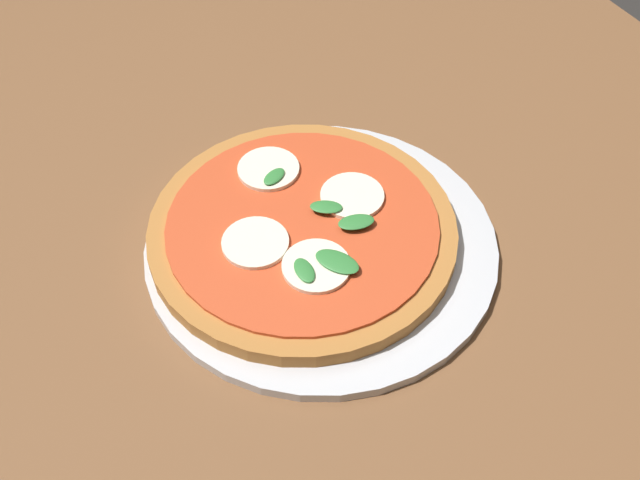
{
  "coord_description": "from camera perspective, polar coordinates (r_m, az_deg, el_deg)",
  "views": [
    {
      "loc": [
        0.48,
        -0.28,
        1.33
      ],
      "look_at": [
        -0.0,
        -0.03,
        0.72
      ],
      "focal_mm": 43.23,
      "sensor_mm": 36.0,
      "label": 1
    }
  ],
  "objects": [
    {
      "name": "dining_table",
      "position": [
        0.9,
        1.9,
        -3.13
      ],
      "size": [
        1.43,
        1.15,
        0.71
      ],
      "color": "brown",
      "rests_on": "ground_plane"
    },
    {
      "name": "pizza",
      "position": [
        0.81,
        -1.31,
        0.78
      ],
      "size": [
        0.33,
        0.33,
        0.03
      ],
      "color": "#B27033",
      "rests_on": "serving_tray"
    },
    {
      "name": "serving_tray",
      "position": [
        0.82,
        -0.0,
        -0.18
      ],
      "size": [
        0.37,
        0.37,
        0.01
      ],
      "primitive_type": "cylinder",
      "color": "silver",
      "rests_on": "dining_table"
    }
  ]
}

